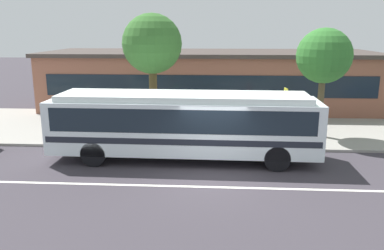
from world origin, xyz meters
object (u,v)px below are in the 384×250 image
Objects in this scene: pedestrian_standing_by_tree at (159,116)px; street_tree_mid_block at (324,57)px; transit_bus at (184,122)px; pedestrian_walking_along_curb at (264,118)px; bus_stop_sign at (285,109)px; pedestrian_waiting_near_sign at (197,119)px; street_tree_near_stop at (152,45)px.

pedestrian_standing_by_tree is 0.32× the size of street_tree_mid_block.
street_tree_mid_block is at bearing 29.80° from transit_bus.
pedestrian_walking_along_curb is 1.60m from bus_stop_sign.
pedestrian_waiting_near_sign is at bearing 81.53° from transit_bus.
bus_stop_sign is 6.92m from street_tree_near_stop.
pedestrian_waiting_near_sign is 1.03× the size of pedestrian_standing_by_tree.
street_tree_mid_block is at bearing 2.05° from pedestrian_standing_by_tree.
pedestrian_standing_by_tree is at bearing 158.03° from pedestrian_waiting_near_sign.
street_tree_near_stop reaches higher than transit_bus.
bus_stop_sign is (0.79, -1.19, 0.72)m from pedestrian_walking_along_curb.
pedestrian_waiting_near_sign reaches higher than pedestrian_standing_by_tree.
street_tree_near_stop reaches higher than pedestrian_walking_along_curb.
pedestrian_waiting_near_sign is at bearing 172.49° from bus_stop_sign.
pedestrian_standing_by_tree is 8.41m from street_tree_mid_block.
bus_stop_sign reaches higher than pedestrian_walking_along_curb.
pedestrian_walking_along_curb is 6.43m from street_tree_near_stop.
transit_bus is 1.84× the size of street_tree_near_stop.
transit_bus is 4.91m from pedestrian_walking_along_curb.
transit_bus is at bearing -154.79° from bus_stop_sign.
transit_bus is 4.88m from bus_stop_sign.
pedestrian_walking_along_curb is at bearing -172.06° from street_tree_mid_block.
transit_bus is at bearing -150.20° from street_tree_mid_block.
pedestrian_waiting_near_sign is 4.13m from street_tree_near_stop.
street_tree_near_stop is (-0.28, 0.02, 3.44)m from pedestrian_standing_by_tree.
pedestrian_waiting_near_sign is 3.30m from pedestrian_walking_along_curb.
bus_stop_sign is at bearing -56.48° from pedestrian_walking_along_curb.
pedestrian_standing_by_tree is at bearing 114.10° from transit_bus.
pedestrian_walking_along_curb is 4.06m from street_tree_mid_block.
street_tree_mid_block is at bearing 1.83° from street_tree_near_stop.
pedestrian_walking_along_curb is 0.97× the size of pedestrian_standing_by_tree.
bus_stop_sign is at bearing -141.31° from street_tree_mid_block.
street_tree_mid_block is (7.89, 0.28, 2.92)m from pedestrian_standing_by_tree.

